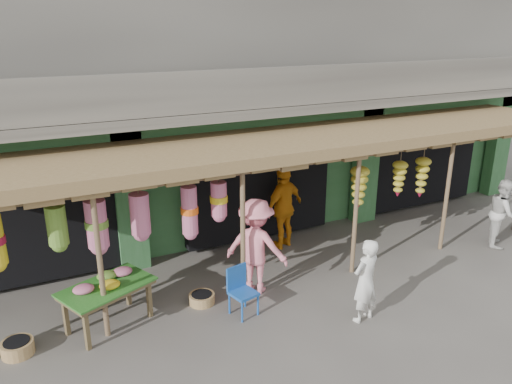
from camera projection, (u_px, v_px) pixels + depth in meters
name	position (u px, v px, depth m)	size (l,w,h in m)	color
ground	(306.00, 278.00, 10.18)	(80.00, 80.00, 0.00)	#514C47
building	(213.00, 85.00, 13.21)	(16.40, 6.80, 7.00)	gray
awning	(282.00, 148.00, 9.96)	(14.00, 2.70, 2.79)	brown
flower_table	(107.00, 287.00, 8.39)	(1.72, 1.40, 0.89)	brown
blue_chair	(241.00, 288.00, 8.81)	(0.51, 0.52, 0.88)	#1A52AA
basket_mid	(202.00, 299.00, 9.23)	(0.48, 0.48, 0.18)	olive
basket_right	(18.00, 348.00, 7.81)	(0.50, 0.50, 0.23)	#A6804D
person_front	(365.00, 281.00, 8.51)	(0.55, 0.36, 1.52)	silver
person_right	(503.00, 213.00, 11.44)	(0.77, 0.60, 1.59)	beige
person_vendor	(284.00, 207.00, 11.31)	(1.14, 0.47, 1.94)	orange
person_shopper	(256.00, 246.00, 9.41)	(1.21, 0.70, 1.88)	pink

